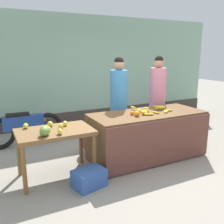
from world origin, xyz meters
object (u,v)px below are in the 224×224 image
vendor_woman_pink_shirt (157,99)px  produce_sack (90,139)px  vendor_woman_blue_shirt (119,103)px  parked_motorcycle (24,127)px  produce_crate (89,178)px

vendor_woman_pink_shirt → produce_sack: vendor_woman_pink_shirt is taller
vendor_woman_pink_shirt → vendor_woman_blue_shirt: bearing=-178.3°
parked_motorcycle → produce_sack: (1.07, -0.99, -0.12)m
produce_sack → produce_crate: bearing=-112.5°
produce_sack → vendor_woman_pink_shirt: bearing=2.9°
vendor_woman_pink_shirt → produce_crate: 2.54m
parked_motorcycle → produce_sack: size_ratio=2.82×
produce_sack → vendor_woman_blue_shirt: bearing=4.7°
produce_crate → produce_sack: 1.25m
vendor_woman_blue_shirt → parked_motorcycle: 2.02m
vendor_woman_pink_shirt → parked_motorcycle: (-2.67, 0.91, -0.52)m
vendor_woman_pink_shirt → produce_sack: 1.73m
vendor_woman_pink_shirt → produce_sack: size_ratio=3.23×
vendor_woman_blue_shirt → produce_sack: (-0.65, -0.05, -0.63)m
produce_crate → produce_sack: (0.47, 1.14, 0.15)m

